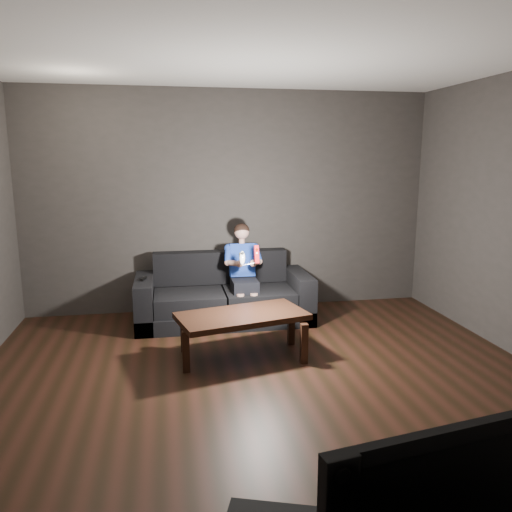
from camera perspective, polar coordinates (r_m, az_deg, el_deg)
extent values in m
plane|color=black|center=(4.16, 1.82, -15.87)|extent=(5.00, 5.00, 0.00)
cube|color=#373330|center=(6.19, -2.94, 6.20)|extent=(5.00, 0.04, 2.70)
cube|color=#373330|center=(1.47, 23.28, -11.64)|extent=(5.00, 0.04, 2.70)
cube|color=silver|center=(3.79, 2.09, 23.48)|extent=(5.00, 5.00, 0.02)
cube|color=black|center=(5.90, -3.68, -6.61)|extent=(2.01, 0.87, 0.17)
cube|color=black|center=(5.73, -7.61, -5.24)|extent=(0.78, 0.61, 0.21)
cube|color=black|center=(5.82, 0.35, -4.88)|extent=(0.78, 0.61, 0.21)
cube|color=black|center=(6.09, -4.10, -1.24)|extent=(1.61, 0.20, 0.39)
cube|color=black|center=(5.82, -12.62, -5.20)|extent=(0.20, 0.87, 0.55)
cube|color=black|center=(6.01, 4.92, -4.43)|extent=(0.20, 0.87, 0.55)
cube|color=black|center=(5.72, -1.32, -3.36)|extent=(0.29, 0.37, 0.13)
cube|color=#1C2BA1|center=(5.85, -1.63, -0.43)|extent=(0.29, 0.21, 0.40)
cube|color=yellow|center=(5.76, -1.51, -0.04)|extent=(0.09, 0.09, 0.10)
cube|color=#B5091F|center=(5.76, -1.50, -0.04)|extent=(0.06, 0.06, 0.06)
cylinder|color=tan|center=(5.81, -1.64, 1.70)|extent=(0.07, 0.07, 0.06)
sphere|color=tan|center=(5.79, -1.65, 2.78)|extent=(0.17, 0.17, 0.17)
ellipsoid|color=black|center=(5.80, -1.66, 2.98)|extent=(0.18, 0.18, 0.16)
cylinder|color=#1C2BA1|center=(5.75, -3.29, 0.08)|extent=(0.08, 0.22, 0.18)
cylinder|color=#1C2BA1|center=(5.80, 0.20, 0.20)|extent=(0.08, 0.22, 0.18)
cylinder|color=tan|center=(5.62, -2.56, -0.63)|extent=(0.13, 0.23, 0.10)
cylinder|color=tan|center=(5.66, 0.05, -0.54)|extent=(0.13, 0.23, 0.10)
sphere|color=tan|center=(5.54, -1.89, -0.90)|extent=(0.08, 0.08, 0.08)
sphere|color=tan|center=(5.56, -0.32, -0.84)|extent=(0.08, 0.08, 0.08)
cylinder|color=tan|center=(5.59, -1.79, -5.99)|extent=(0.09, 0.09, 0.33)
cylinder|color=tan|center=(5.61, -0.23, -5.91)|extent=(0.09, 0.09, 0.33)
cube|color=red|center=(5.33, 0.06, 0.21)|extent=(0.05, 0.07, 0.20)
cube|color=#661500|center=(5.30, 0.10, 0.74)|extent=(0.03, 0.01, 0.03)
cylinder|color=white|center=(5.31, 0.10, 0.03)|extent=(0.02, 0.01, 0.02)
ellipsoid|color=white|center=(5.32, -1.58, -0.22)|extent=(0.08, 0.10, 0.16)
cylinder|color=black|center=(5.27, -1.53, 0.31)|extent=(0.03, 0.01, 0.03)
cube|color=black|center=(5.70, -12.76, -2.56)|extent=(0.07, 0.14, 0.03)
cube|color=black|center=(5.74, -12.75, -2.32)|extent=(0.02, 0.02, 0.00)
cube|color=black|center=(4.78, -1.61, -6.89)|extent=(1.31, 0.87, 0.05)
cube|color=black|center=(4.57, -8.02, -10.76)|extent=(0.07, 0.07, 0.38)
cube|color=black|center=(4.73, 5.51, -9.93)|extent=(0.07, 0.07, 0.38)
cube|color=black|center=(5.03, -8.25, -8.67)|extent=(0.07, 0.07, 0.38)
cube|color=black|center=(5.18, 4.03, -8.00)|extent=(0.07, 0.07, 0.38)
imported|color=black|center=(1.93, 19.98, -23.62)|extent=(0.98, 0.29, 0.56)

